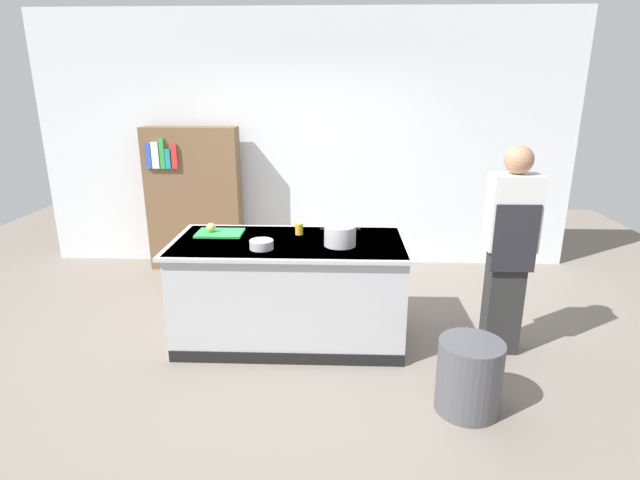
{
  "coord_description": "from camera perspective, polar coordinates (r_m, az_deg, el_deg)",
  "views": [
    {
      "loc": [
        0.41,
        -4.0,
        2.14
      ],
      "look_at": [
        0.25,
        0.2,
        0.85
      ],
      "focal_mm": 28.09,
      "sensor_mm": 36.0,
      "label": 1
    }
  ],
  "objects": [
    {
      "name": "ground_plane",
      "position": [
        4.55,
        -3.3,
        -10.99
      ],
      "size": [
        10.0,
        10.0,
        0.0
      ],
      "primitive_type": "plane",
      "color": "slate"
    },
    {
      "name": "back_wall",
      "position": [
        6.14,
        -1.7,
        11.1
      ],
      "size": [
        6.4,
        0.12,
        3.0
      ],
      "primitive_type": "cube",
      "color": "silver",
      "rests_on": "ground_plane"
    },
    {
      "name": "counter_island",
      "position": [
        4.35,
        -3.41,
        -5.59
      ],
      "size": [
        1.98,
        0.98,
        0.9
      ],
      "color": "#B7BABF",
      "rests_on": "ground_plane"
    },
    {
      "name": "cutting_board",
      "position": [
        4.48,
        -11.33,
        0.78
      ],
      "size": [
        0.4,
        0.28,
        0.02
      ],
      "primitive_type": "cube",
      "color": "green",
      "rests_on": "counter_island"
    },
    {
      "name": "onion",
      "position": [
        4.48,
        -12.31,
        1.41
      ],
      "size": [
        0.08,
        0.08,
        0.08
      ],
      "primitive_type": "sphere",
      "color": "tan",
      "rests_on": "cutting_board"
    },
    {
      "name": "stock_pot",
      "position": [
        4.06,
        2.29,
        0.51
      ],
      "size": [
        0.33,
        0.26,
        0.17
      ],
      "color": "#B7BABF",
      "rests_on": "counter_island"
    },
    {
      "name": "mixing_bowl",
      "position": [
        4.01,
        -6.68,
        -0.51
      ],
      "size": [
        0.19,
        0.19,
        0.07
      ],
      "primitive_type": "cylinder",
      "color": "#B7BABF",
      "rests_on": "counter_island"
    },
    {
      "name": "juice_cup",
      "position": [
        4.37,
        -2.4,
        1.27
      ],
      "size": [
        0.07,
        0.07,
        0.1
      ],
      "primitive_type": "cylinder",
      "color": "yellow",
      "rests_on": "counter_island"
    },
    {
      "name": "trash_bin",
      "position": [
        3.67,
        16.61,
        -14.65
      ],
      "size": [
        0.44,
        0.44,
        0.51
      ],
      "primitive_type": "cylinder",
      "color": "#4C4C51",
      "rests_on": "ground_plane"
    },
    {
      "name": "person_chef",
      "position": [
        4.27,
        20.72,
        -0.77
      ],
      "size": [
        0.38,
        0.25,
        1.72
      ],
      "rotation": [
        0.0,
        0.0,
        1.59
      ],
      "color": "#292929",
      "rests_on": "ground_plane"
    },
    {
      "name": "bookshelf",
      "position": [
        6.18,
        -14.14,
        4.55
      ],
      "size": [
        1.1,
        0.31,
        1.7
      ],
      "color": "brown",
      "rests_on": "ground_plane"
    }
  ]
}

